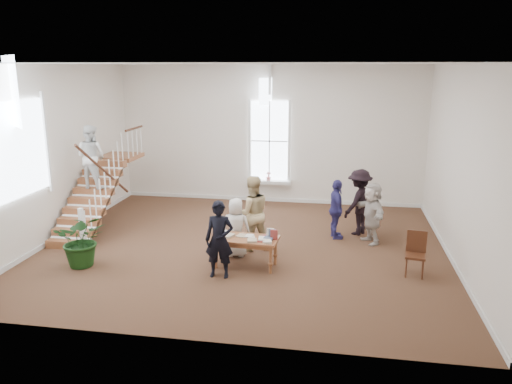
% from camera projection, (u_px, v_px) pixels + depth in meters
% --- Properties ---
extents(ground, '(10.00, 10.00, 0.00)m').
position_uv_depth(ground, '(244.00, 247.00, 12.63)').
color(ground, '#4D2F1E').
rests_on(ground, ground).
extents(room_shell, '(10.49, 10.00, 10.00)m').
position_uv_depth(room_shell, '(269.00, 190.00, 16.73)').
color(room_shell, silver).
rests_on(room_shell, ground).
extents(staircase, '(1.10, 4.10, 2.92)m').
position_uv_depth(staircase, '(93.00, 172.00, 13.65)').
color(staircase, brown).
rests_on(staircase, ground).
extents(library_table, '(1.52, 0.84, 0.75)m').
position_uv_depth(library_table, '(247.00, 241.00, 11.26)').
color(library_table, brown).
rests_on(library_table, ground).
extents(police_officer, '(0.63, 0.42, 1.69)m').
position_uv_depth(police_officer, '(219.00, 240.00, 10.66)').
color(police_officer, black).
rests_on(police_officer, ground).
extents(elderly_woman, '(0.70, 0.46, 1.43)m').
position_uv_depth(elderly_woman, '(236.00, 227.00, 11.87)').
color(elderly_woman, silver).
rests_on(elderly_woman, ground).
extents(person_yellow, '(1.12, 1.01, 1.87)m').
position_uv_depth(person_yellow, '(252.00, 213.00, 12.24)').
color(person_yellow, '#CDB380').
rests_on(person_yellow, ground).
extents(woman_cluster_a, '(0.60, 0.99, 1.58)m').
position_uv_depth(woman_cluster_a, '(336.00, 209.00, 13.09)').
color(woman_cluster_a, navy).
rests_on(woman_cluster_a, ground).
extents(woman_cluster_b, '(1.20, 1.33, 1.79)m').
position_uv_depth(woman_cluster_b, '(359.00, 202.00, 13.40)').
color(woman_cluster_b, black).
rests_on(woman_cluster_b, ground).
extents(woman_cluster_c, '(1.02, 1.54, 1.59)m').
position_uv_depth(woman_cluster_c, '(372.00, 213.00, 12.75)').
color(woman_cluster_c, beige).
rests_on(woman_cluster_c, ground).
extents(floor_plant, '(1.39, 1.30, 1.24)m').
position_uv_depth(floor_plant, '(82.00, 240.00, 11.31)').
color(floor_plant, '#133510').
rests_on(floor_plant, ground).
extents(side_chair, '(0.48, 0.48, 0.97)m').
position_uv_depth(side_chair, '(416.00, 251.00, 10.85)').
color(side_chair, '#3A1F10').
rests_on(side_chair, ground).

